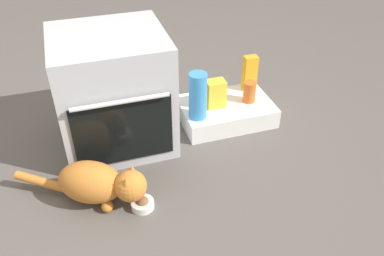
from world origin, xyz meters
name	(u,v)px	position (x,y,z in m)	size (l,w,h in m)	color
ground	(126,177)	(0.00, 0.00, 0.00)	(8.00, 8.00, 0.00)	#56514C
oven	(114,92)	(0.03, 0.36, 0.35)	(0.63, 0.63, 0.69)	#B7BABF
pantry_cabinet	(226,111)	(0.74, 0.36, 0.06)	(0.59, 0.40, 0.13)	white
food_bowl	(143,204)	(0.05, -0.25, 0.02)	(0.12, 0.12, 0.07)	white
cat	(98,183)	(-0.15, -0.14, 0.13)	(0.65, 0.42, 0.24)	#C6752D
snack_bag	(215,94)	(0.66, 0.36, 0.22)	(0.12, 0.09, 0.18)	yellow
juice_carton	(250,73)	(0.95, 0.49, 0.25)	(0.09, 0.06, 0.24)	orange
sauce_jar	(249,92)	(0.89, 0.34, 0.20)	(0.08, 0.08, 0.14)	#D16023
water_bottle	(198,96)	(0.51, 0.27, 0.28)	(0.11, 0.11, 0.30)	#388CD1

